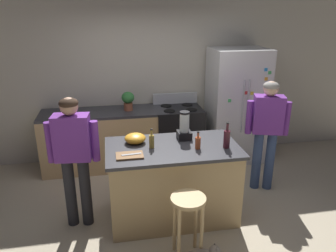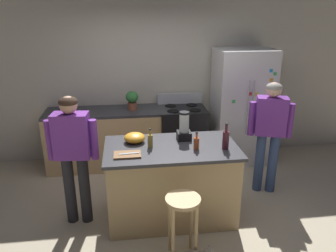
{
  "view_description": "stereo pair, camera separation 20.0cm",
  "coord_description": "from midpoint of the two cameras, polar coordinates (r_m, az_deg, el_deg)",
  "views": [
    {
      "loc": [
        -0.7,
        -3.5,
        2.51
      ],
      "look_at": [
        0.0,
        0.3,
        1.11
      ],
      "focal_mm": 35.1,
      "sensor_mm": 36.0,
      "label": 1
    },
    {
      "loc": [
        -0.5,
        -3.53,
        2.51
      ],
      "look_at": [
        0.0,
        0.3,
        1.11
      ],
      "focal_mm": 35.1,
      "sensor_mm": 36.0,
      "label": 2
    }
  ],
  "objects": [
    {
      "name": "ground_plane",
      "position": [
        4.36,
        -0.63,
        -15.17
      ],
      "size": [
        14.0,
        14.0,
        0.0
      ],
      "primitive_type": "plane",
      "color": "beige"
    },
    {
      "name": "back_wall",
      "position": [
        5.62,
        -4.09,
        8.0
      ],
      "size": [
        8.0,
        0.1,
        2.7
      ],
      "primitive_type": "cube",
      "color": "beige",
      "rests_on": "ground_plane"
    },
    {
      "name": "kitchen_island",
      "position": [
        4.11,
        -0.65,
        -9.68
      ],
      "size": [
        1.58,
        0.89,
        0.96
      ],
      "color": "tan",
      "rests_on": "ground_plane"
    },
    {
      "name": "back_counter_run",
      "position": [
        5.47,
        -11.75,
        -2.31
      ],
      "size": [
        2.0,
        0.64,
        0.96
      ],
      "color": "tan",
      "rests_on": "ground_plane"
    },
    {
      "name": "refrigerator",
      "position": [
        5.62,
        10.74,
        3.46
      ],
      "size": [
        0.9,
        0.73,
        1.9
      ],
      "color": "silver",
      "rests_on": "ground_plane"
    },
    {
      "name": "stove_range",
      "position": [
        5.52,
        0.73,
        -1.5
      ],
      "size": [
        0.76,
        0.65,
        1.14
      ],
      "color": "black",
      "rests_on": "ground_plane"
    },
    {
      "name": "person_by_island_left",
      "position": [
        3.92,
        -17.49,
        -4.18
      ],
      "size": [
        0.6,
        0.26,
        1.6
      ],
      "color": "#26262B",
      "rests_on": "ground_plane"
    },
    {
      "name": "person_by_sink_right",
      "position": [
        4.7,
        15.65,
        0.02
      ],
      "size": [
        0.59,
        0.33,
        1.59
      ],
      "color": "#384C7A",
      "rests_on": "ground_plane"
    },
    {
      "name": "bar_stool",
      "position": [
        3.45,
        1.78,
        -14.68
      ],
      "size": [
        0.36,
        0.36,
        0.72
      ],
      "color": "tan",
      "rests_on": "ground_plane"
    },
    {
      "name": "potted_plant",
      "position": [
        5.26,
        -8.05,
        4.53
      ],
      "size": [
        0.2,
        0.2,
        0.3
      ],
      "color": "brown",
      "rests_on": "back_counter_run"
    },
    {
      "name": "blender_appliance",
      "position": [
        4.06,
        1.45,
        -0.29
      ],
      "size": [
        0.17,
        0.17,
        0.36
      ],
      "color": "black",
      "rests_on": "kitchen_island"
    },
    {
      "name": "bottle_cooking_sauce",
      "position": [
        3.81,
        3.72,
        -2.86
      ],
      "size": [
        0.06,
        0.06,
        0.22
      ],
      "color": "#B24C26",
      "rests_on": "kitchen_island"
    },
    {
      "name": "bottle_wine",
      "position": [
        3.86,
        8.71,
        -2.16
      ],
      "size": [
        0.08,
        0.08,
        0.32
      ],
      "color": "#471923",
      "rests_on": "kitchen_island"
    },
    {
      "name": "bottle_vinegar",
      "position": [
        3.84,
        -4.36,
        -2.6
      ],
      "size": [
        0.06,
        0.06,
        0.24
      ],
      "color": "olive",
      "rests_on": "kitchen_island"
    },
    {
      "name": "mixing_bowl",
      "position": [
        4.0,
        -7.15,
        -2.15
      ],
      "size": [
        0.26,
        0.26,
        0.12
      ],
      "primitive_type": "ellipsoid",
      "color": "orange",
      "rests_on": "kitchen_island"
    },
    {
      "name": "cutting_board",
      "position": [
        3.68,
        -8.23,
        -5.11
      ],
      "size": [
        0.3,
        0.2,
        0.02
      ],
      "primitive_type": "cube",
      "color": "brown",
      "rests_on": "kitchen_island"
    },
    {
      "name": "chef_knife",
      "position": [
        3.67,
        -7.93,
        -4.91
      ],
      "size": [
        0.22,
        0.05,
        0.01
      ],
      "primitive_type": "cube",
      "rotation": [
        0.0,
        0.0,
        0.09
      ],
      "color": "#B7BABF",
      "rests_on": "cutting_board"
    }
  ]
}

